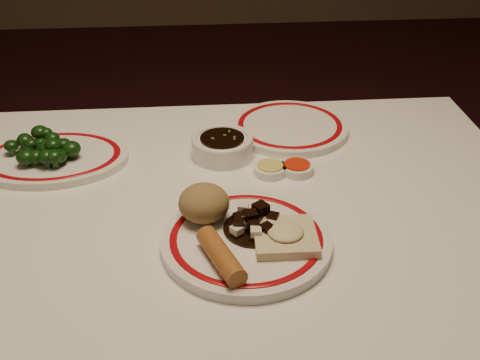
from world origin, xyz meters
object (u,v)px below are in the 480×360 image
Objects in this scene: stirfry_heap at (253,223)px; rice_mound at (204,203)px; fried_wonton at (285,235)px; broccoli_pile at (46,147)px; main_plate at (246,241)px; broccoli_plate at (53,158)px; soy_bowl at (222,147)px; spring_roll at (221,256)px; dining_table at (210,257)px.

rice_mound is at bearing 155.41° from stirfry_heap.
fried_wonton is 0.52m from broccoli_pile.
main_plate is at bearing 166.07° from fried_wonton.
broccoli_plate is at bearing 139.97° from main_plate.
rice_mound is 0.14m from fried_wonton.
stirfry_heap is at bearing -82.91° from soy_bowl.
fried_wonton is at bearing -38.02° from stirfry_heap.
broccoli_pile is at bearing 111.18° from spring_roll.
stirfry_heap is at bearing 58.60° from main_plate.
main_plate is 0.03m from stirfry_heap.
rice_mound is 0.38m from broccoli_pile.
soy_bowl is at bearing 94.05° from main_plate.
soy_bowl is (-0.02, 0.30, 0.01)m from main_plate.
stirfry_heap is 0.84× the size of soy_bowl.
spring_roll is (-0.04, -0.06, 0.02)m from main_plate.
stirfry_heap is at bearing 35.79° from spring_roll.
dining_table is 14.31× the size of rice_mound.
main_plate is 0.06m from fried_wonton.
stirfry_heap reaches higher than main_plate.
spring_roll is at bearing -154.66° from fried_wonton.
broccoli_plate is (-0.35, 0.30, -0.00)m from main_plate.
dining_table is at bearing -34.84° from broccoli_plate.
fried_wonton is (0.06, -0.01, 0.02)m from main_plate.
rice_mound reaches higher than spring_roll.
main_plate is (0.06, -0.09, 0.10)m from dining_table.
spring_roll reaches higher than dining_table.
dining_table is 0.20m from spring_roll.
fried_wonton is (0.10, 0.05, -0.01)m from spring_roll.
soy_bowl is at bearing 65.75° from spring_roll.
rice_mound is at bearing -39.67° from broccoli_plate.
dining_table is at bearing -99.88° from soy_bowl.
rice_mound is 0.83× the size of stirfry_heap.
fried_wonton reaches higher than dining_table.
main_plate is at bearing -121.40° from stirfry_heap.
dining_table is 9.92× the size of soy_bowl.
main_plate is 2.85× the size of spring_roll.
rice_mound is (-0.06, 0.06, 0.04)m from main_plate.
broccoli_plate is (-0.29, 0.24, -0.04)m from rice_mound.
fried_wonton is at bearing -36.05° from broccoli_pile.
broccoli_pile is at bearing -148.17° from broccoli_plate.
soy_bowl is (0.33, -0.00, 0.01)m from broccoli_plate.
main_plate is 2.19× the size of broccoli_pile.
rice_mound is at bearing -100.22° from soy_bowl.
broccoli_pile is (-0.32, 0.36, 0.00)m from spring_roll.
soy_bowl is (0.34, 0.00, -0.02)m from broccoli_pile.
stirfry_heap reaches higher than broccoli_plate.
broccoli_pile reaches higher than soy_bowl.
dining_table is at bearing 137.85° from fried_wonton.
dining_table is 11.88× the size of stirfry_heap.
broccoli_pile is at bearing 143.95° from fried_wonton.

